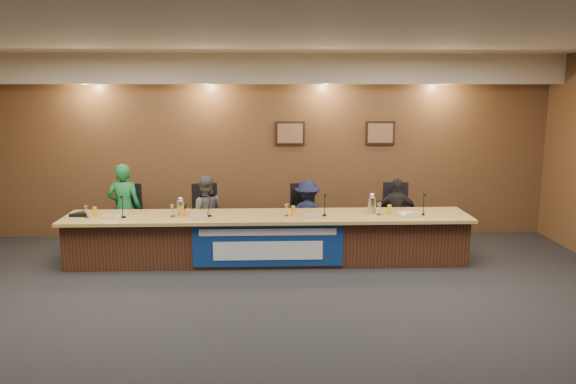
% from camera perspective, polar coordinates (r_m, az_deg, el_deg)
% --- Properties ---
extents(floor, '(10.00, 10.00, 0.00)m').
position_cam_1_polar(floor, '(6.49, -1.99, -13.52)').
color(floor, black).
rests_on(floor, ground).
extents(ceiling, '(10.00, 8.00, 0.04)m').
position_cam_1_polar(ceiling, '(5.95, -2.20, 15.87)').
color(ceiling, silver).
rests_on(ceiling, wall_back).
extents(wall_back, '(10.00, 0.04, 3.20)m').
position_cam_1_polar(wall_back, '(9.98, -2.10, 4.56)').
color(wall_back, brown).
rests_on(wall_back, floor).
extents(soffit, '(10.00, 0.50, 0.50)m').
position_cam_1_polar(soffit, '(9.68, -2.16, 12.38)').
color(soffit, beige).
rests_on(soffit, wall_back).
extents(dais_body, '(6.00, 0.80, 0.70)m').
position_cam_1_polar(dais_body, '(8.64, -2.04, -4.85)').
color(dais_body, '#412215').
rests_on(dais_body, floor).
extents(dais_top, '(6.10, 0.95, 0.05)m').
position_cam_1_polar(dais_top, '(8.50, -2.06, -2.50)').
color(dais_top, '#AC8A49').
rests_on(dais_top, dais_body).
extents(banner, '(2.20, 0.02, 0.65)m').
position_cam_1_polar(banner, '(8.23, -2.04, -5.42)').
color(banner, navy).
rests_on(banner, dais_body).
extents(banner_text_upper, '(2.00, 0.01, 0.10)m').
position_cam_1_polar(banner_text_upper, '(8.17, -2.05, -4.10)').
color(banner_text_upper, silver).
rests_on(banner_text_upper, banner).
extents(banner_text_lower, '(1.60, 0.01, 0.28)m').
position_cam_1_polar(banner_text_lower, '(8.24, -2.04, -5.98)').
color(banner_text_lower, silver).
rests_on(banner_text_lower, banner).
extents(wall_photo_left, '(0.52, 0.04, 0.42)m').
position_cam_1_polar(wall_photo_left, '(9.93, 0.21, 5.99)').
color(wall_photo_left, black).
rests_on(wall_photo_left, wall_back).
extents(wall_photo_right, '(0.52, 0.04, 0.42)m').
position_cam_1_polar(wall_photo_right, '(10.13, 9.34, 5.94)').
color(wall_photo_right, black).
rests_on(wall_photo_right, wall_back).
extents(panelist_a, '(0.53, 0.35, 1.46)m').
position_cam_1_polar(panelist_a, '(9.42, -16.28, -1.60)').
color(panelist_a, '#145F30').
rests_on(panelist_a, floor).
extents(panelist_b, '(0.64, 0.51, 1.25)m').
position_cam_1_polar(panelist_b, '(9.21, -8.40, -2.20)').
color(panelist_b, '#49494E').
rests_on(panelist_b, floor).
extents(panelist_c, '(0.79, 0.50, 1.17)m').
position_cam_1_polar(panelist_c, '(9.19, 1.99, -2.40)').
color(panelist_c, '#101433').
rests_on(panelist_c, floor).
extents(panelist_d, '(0.73, 0.39, 1.19)m').
position_cam_1_polar(panelist_d, '(9.40, 11.00, -2.23)').
color(panelist_d, black).
rests_on(panelist_d, floor).
extents(office_chair_a, '(0.48, 0.48, 0.08)m').
position_cam_1_polar(office_chair_a, '(9.57, -16.06, -2.93)').
color(office_chair_a, black).
rests_on(office_chair_a, floor).
extents(office_chair_b, '(0.56, 0.56, 0.08)m').
position_cam_1_polar(office_chair_b, '(9.34, -8.31, -2.95)').
color(office_chair_b, black).
rests_on(office_chair_b, floor).
extents(office_chair_c, '(0.60, 0.60, 0.08)m').
position_cam_1_polar(office_chair_c, '(9.31, 1.94, -2.89)').
color(office_chair_c, black).
rests_on(office_chair_c, floor).
extents(office_chair_d, '(0.55, 0.55, 0.08)m').
position_cam_1_polar(office_chair_d, '(9.52, 10.84, -2.76)').
color(office_chair_d, black).
rests_on(office_chair_d, floor).
extents(nameplate_a, '(0.24, 0.08, 0.10)m').
position_cam_1_polar(nameplate_a, '(8.58, -17.70, -2.40)').
color(nameplate_a, white).
rests_on(nameplate_a, dais_top).
extents(microphone_a, '(0.07, 0.07, 0.02)m').
position_cam_1_polar(microphone_a, '(8.66, -16.35, -2.45)').
color(microphone_a, black).
rests_on(microphone_a, dais_top).
extents(juice_glass_a, '(0.06, 0.06, 0.15)m').
position_cam_1_polar(juice_glass_a, '(8.83, -19.02, -1.92)').
color(juice_glass_a, orange).
rests_on(juice_glass_a, dais_top).
extents(water_glass_a, '(0.08, 0.08, 0.18)m').
position_cam_1_polar(water_glass_a, '(8.80, -19.78, -1.90)').
color(water_glass_a, silver).
rests_on(water_glass_a, dais_top).
extents(nameplate_b, '(0.24, 0.08, 0.10)m').
position_cam_1_polar(nameplate_b, '(8.26, -9.06, -2.51)').
color(nameplate_b, white).
rests_on(nameplate_b, dais_top).
extents(microphone_b, '(0.07, 0.07, 0.02)m').
position_cam_1_polar(microphone_b, '(8.47, -7.99, -2.40)').
color(microphone_b, black).
rests_on(microphone_b, dais_top).
extents(juice_glass_b, '(0.06, 0.06, 0.15)m').
position_cam_1_polar(juice_glass_b, '(8.50, -10.75, -1.99)').
color(juice_glass_b, orange).
rests_on(juice_glass_b, dais_top).
extents(water_glass_b, '(0.08, 0.08, 0.18)m').
position_cam_1_polar(water_glass_b, '(8.54, -11.67, -1.86)').
color(water_glass_b, silver).
rests_on(water_glass_b, dais_top).
extents(nameplate_c, '(0.24, 0.08, 0.10)m').
position_cam_1_polar(nameplate_c, '(8.23, 2.66, -2.44)').
color(nameplate_c, white).
rests_on(nameplate_c, dais_top).
extents(microphone_c, '(0.07, 0.07, 0.02)m').
position_cam_1_polar(microphone_c, '(8.45, 3.70, -2.35)').
color(microphone_c, black).
rests_on(microphone_c, dais_top).
extents(juice_glass_c, '(0.06, 0.06, 0.15)m').
position_cam_1_polar(juice_glass_c, '(8.42, 0.53, -1.92)').
color(juice_glass_c, orange).
rests_on(juice_glass_c, dais_top).
extents(water_glass_c, '(0.08, 0.08, 0.18)m').
position_cam_1_polar(water_glass_c, '(8.40, -0.14, -1.85)').
color(water_glass_c, silver).
rests_on(water_glass_c, dais_top).
extents(nameplate_d, '(0.24, 0.08, 0.10)m').
position_cam_1_polar(nameplate_d, '(8.51, 12.62, -2.25)').
color(nameplate_d, white).
rests_on(nameplate_d, dais_top).
extents(microphone_d, '(0.07, 0.07, 0.02)m').
position_cam_1_polar(microphone_d, '(8.72, 13.50, -2.21)').
color(microphone_d, black).
rests_on(microphone_d, dais_top).
extents(juice_glass_d, '(0.06, 0.06, 0.15)m').
position_cam_1_polar(juice_glass_d, '(8.64, 10.26, -1.77)').
color(juice_glass_d, orange).
rests_on(juice_glass_d, dais_top).
extents(water_glass_d, '(0.08, 0.08, 0.18)m').
position_cam_1_polar(water_glass_d, '(8.59, 9.26, -1.71)').
color(water_glass_d, silver).
rests_on(water_glass_d, dais_top).
extents(carafe_left, '(0.11, 0.11, 0.22)m').
position_cam_1_polar(carafe_left, '(8.61, -10.83, -1.59)').
color(carafe_left, silver).
rests_on(carafe_left, dais_top).
extents(carafe_right, '(0.13, 0.13, 0.25)m').
position_cam_1_polar(carafe_right, '(8.66, 8.52, -1.35)').
color(carafe_right, silver).
rests_on(carafe_right, dais_top).
extents(speakerphone, '(0.32, 0.32, 0.05)m').
position_cam_1_polar(speakerphone, '(8.97, -20.39, -2.15)').
color(speakerphone, black).
rests_on(speakerphone, dais_top).
extents(paper_stack, '(0.26, 0.33, 0.01)m').
position_cam_1_polar(paper_stack, '(8.74, 12.03, -2.18)').
color(paper_stack, white).
rests_on(paper_stack, dais_top).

